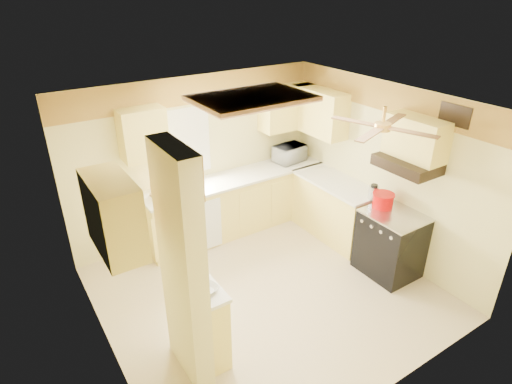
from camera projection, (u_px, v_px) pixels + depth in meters
floor at (267, 292)px, 5.65m from camera, size 4.00×4.00×0.00m
ceiling at (269, 106)px, 4.53m from camera, size 4.00×4.00×0.00m
wall_back at (197, 158)px, 6.51m from camera, size 4.00×0.00×4.00m
wall_front at (393, 298)px, 3.67m from camera, size 4.00×0.00×4.00m
wall_left at (97, 264)px, 4.11m from camera, size 0.00×3.80×3.80m
wall_right at (384, 172)px, 6.07m from camera, size 0.00×3.80×3.80m
wallpaper_border at (193, 90)px, 6.03m from camera, size 4.00×0.02×0.40m
partition_column at (183, 270)px, 4.02m from camera, size 0.20×0.70×2.50m
partition_ledge at (208, 325)px, 4.49m from camera, size 0.25×0.55×0.90m
ledge_top at (206, 290)px, 4.28m from camera, size 0.28×0.58×0.04m
lower_cabinets_back at (237, 204)px, 6.89m from camera, size 3.00×0.60×0.90m
lower_cabinets_right at (334, 209)px, 6.73m from camera, size 0.60×1.40×0.90m
countertop_back at (236, 178)px, 6.67m from camera, size 3.04×0.64×0.04m
countertop_right at (336, 183)px, 6.51m from camera, size 0.64×1.44×0.04m
dishwasher_panel at (204, 227)px, 6.30m from camera, size 0.58×0.02×0.80m
window at (181, 143)px, 6.25m from camera, size 0.92×0.02×1.02m
upper_cab_back_left at (143, 134)px, 5.70m from camera, size 0.60×0.35×0.70m
upper_cab_back_right at (287, 107)px, 6.87m from camera, size 0.90×0.35×0.70m
upper_cab_right at (319, 112)px, 6.65m from camera, size 0.35×1.00×0.70m
upper_cab_left_wall at (114, 215)px, 3.74m from camera, size 0.35×0.75×0.70m
upper_cab_over_stove at (416, 138)px, 5.26m from camera, size 0.35×0.76×0.52m
stove at (390, 243)px, 5.85m from camera, size 0.68×0.77×0.92m
range_hood at (407, 164)px, 5.36m from camera, size 0.50×0.76×0.14m
poster_menu at (189, 211)px, 3.81m from camera, size 0.02×0.42×0.57m
poster_nashville at (194, 271)px, 4.10m from camera, size 0.02×0.42×0.57m
ceiling_light_panel at (252, 99)px, 4.97m from camera, size 1.35×0.95×0.06m
ceiling_fan at (383, 126)px, 4.59m from camera, size 1.15×1.15×0.26m
vent_grate at (455, 115)px, 4.92m from camera, size 0.02×0.40×0.25m
microwave at (290, 153)px, 7.16m from camera, size 0.55×0.40×0.28m
bowl at (208, 289)px, 4.22m from camera, size 0.25×0.25×0.05m
dutch_oven at (383, 200)px, 5.79m from camera, size 0.30×0.30×0.20m
kettle at (374, 192)px, 5.95m from camera, size 0.14×0.14×0.22m
dish_rack at (164, 191)px, 6.05m from camera, size 0.36×0.28×0.20m
utensil_crock at (199, 177)px, 6.47m from camera, size 0.11×0.11×0.22m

